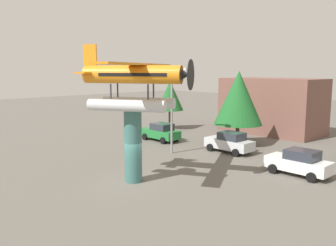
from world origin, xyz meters
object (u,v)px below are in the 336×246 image
(car_near_green, at_px, (161,132))
(streetlight_primary, at_px, (173,104))
(floatplane_monument, at_px, (134,82))
(car_mid_silver, at_px, (230,142))
(display_pedestal, at_px, (133,146))
(tree_east, at_px, (238,98))
(tree_west, at_px, (170,96))
(car_far_white, at_px, (299,162))
(storefront_building, at_px, (272,106))

(car_near_green, relative_size, streetlight_primary, 0.58)
(floatplane_monument, distance_m, car_mid_silver, 12.11)
(streetlight_primary, bearing_deg, display_pedestal, -62.68)
(tree_east, bearing_deg, tree_west, 172.30)
(streetlight_primary, bearing_deg, tree_east, 77.50)
(floatplane_monument, xyz_separation_m, tree_east, (-2.22, 13.88, -1.84))
(display_pedestal, relative_size, car_far_white, 1.09)
(car_near_green, xyz_separation_m, tree_west, (-4.45, 5.49, 3.09))
(car_near_green, distance_m, streetlight_primary, 6.48)
(car_near_green, height_order, streetlight_primary, streetlight_primary)
(floatplane_monument, bearing_deg, car_mid_silver, 63.79)
(car_far_white, bearing_deg, tree_east, -30.27)
(streetlight_primary, distance_m, tree_east, 7.08)
(tree_west, bearing_deg, display_pedestal, -50.18)
(floatplane_monument, height_order, car_mid_silver, floatplane_monument)
(display_pedestal, relative_size, streetlight_primary, 0.64)
(floatplane_monument, bearing_deg, car_near_green, 100.40)
(car_near_green, relative_size, car_far_white, 1.00)
(car_near_green, bearing_deg, streetlight_primary, 148.92)
(car_far_white, relative_size, tree_west, 0.73)
(car_mid_silver, xyz_separation_m, streetlight_primary, (-2.95, -3.85, 3.35))
(storefront_building, distance_m, tree_west, 11.60)
(tree_west, bearing_deg, floatplane_monument, -49.81)
(car_far_white, xyz_separation_m, tree_east, (-8.64, 5.04, 3.53))
(display_pedestal, bearing_deg, floatplane_monument, 30.44)
(tree_west, bearing_deg, car_mid_silver, -20.35)
(floatplane_monument, bearing_deg, display_pedestal, -180.00)
(car_far_white, bearing_deg, storefront_building, -52.98)
(display_pedestal, bearing_deg, storefront_building, 98.64)
(car_mid_silver, relative_size, storefront_building, 0.40)
(display_pedestal, height_order, tree_west, tree_west)
(tree_west, bearing_deg, storefront_building, 34.84)
(display_pedestal, height_order, streetlight_primary, streetlight_primary)
(display_pedestal, relative_size, car_mid_silver, 1.09)
(tree_east, bearing_deg, display_pedestal, -81.42)
(tree_west, xyz_separation_m, tree_east, (10.73, -1.45, 0.45))
(car_mid_silver, distance_m, tree_east, 4.88)
(car_far_white, bearing_deg, streetlight_primary, 10.38)
(floatplane_monument, height_order, car_near_green, floatplane_monument)
(car_far_white, distance_m, storefront_building, 16.55)
(tree_east, bearing_deg, storefront_building, 98.74)
(car_near_green, relative_size, storefront_building, 0.40)
(storefront_building, relative_size, tree_west, 1.85)
(storefront_building, relative_size, tree_east, 1.54)
(car_far_white, distance_m, streetlight_primary, 10.87)
(tree_west, bearing_deg, car_near_green, -51.01)
(car_far_white, xyz_separation_m, streetlight_primary, (-10.17, -1.86, 3.35))
(storefront_building, bearing_deg, streetlight_primary, -91.12)
(floatplane_monument, bearing_deg, streetlight_primary, 87.83)
(streetlight_primary, bearing_deg, car_near_green, 148.92)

